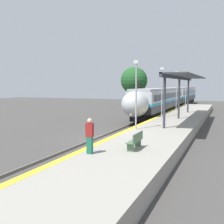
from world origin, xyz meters
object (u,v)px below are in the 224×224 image
(lamppost_far, at_px, (177,88))
(lamppost_mid, at_px, (162,89))
(railway_signal, at_px, (139,96))
(lamppost_farthest, at_px, (186,87))
(person_waiting, at_px, (90,135))
(platform_bench, at_px, (136,140))
(train, at_px, (173,97))
(lamppost_near, at_px, (136,90))

(lamppost_far, bearing_deg, lamppost_mid, -90.00)
(railway_signal, bearing_deg, lamppost_far, 33.49)
(lamppost_far, bearing_deg, lamppost_farthest, 90.00)
(railway_signal, xyz_separation_m, lamppost_mid, (4.36, -6.15, 1.06))
(railway_signal, bearing_deg, person_waiting, -78.85)
(railway_signal, height_order, lamppost_mid, lamppost_mid)
(lamppost_mid, relative_size, lamppost_farthest, 1.00)
(platform_bench, relative_size, lamppost_mid, 0.32)
(railway_signal, height_order, lamppost_farthest, lamppost_farthest)
(lamppost_mid, height_order, lamppost_far, same)
(platform_bench, xyz_separation_m, railway_signal, (-6.42, 21.68, 1.46))
(platform_bench, distance_m, person_waiting, 2.57)
(platform_bench, xyz_separation_m, lamppost_farthest, (-2.06, 33.60, 2.52))
(train, distance_m, person_waiting, 35.94)
(railway_signal, height_order, lamppost_near, lamppost_near)
(person_waiting, xyz_separation_m, lamppost_near, (-0.27, 8.30, 2.08))
(railway_signal, distance_m, lamppost_mid, 7.61)
(platform_bench, bearing_deg, lamppost_near, 107.56)
(train, height_order, platform_bench, train)
(person_waiting, distance_m, railway_signal, 23.95)
(train, relative_size, lamppost_mid, 8.58)
(lamppost_near, distance_m, lamppost_farthest, 27.10)
(train, xyz_separation_m, platform_bench, (4.29, -34.05, -0.86))
(lamppost_near, height_order, lamppost_mid, same)
(train, relative_size, lamppost_farthest, 8.58)
(railway_signal, relative_size, lamppost_farthest, 0.88)
(lamppost_mid, xyz_separation_m, lamppost_far, (0.00, 9.03, 0.00))
(person_waiting, bearing_deg, lamppost_mid, 90.90)
(lamppost_near, distance_m, lamppost_far, 18.06)
(lamppost_farthest, bearing_deg, lamppost_mid, -90.00)
(lamppost_mid, distance_m, lamppost_far, 9.03)
(person_waiting, bearing_deg, platform_bench, 45.17)
(person_waiting, xyz_separation_m, lamppost_far, (-0.27, 26.36, 2.08))
(train, height_order, lamppost_near, lamppost_near)
(lamppost_near, xyz_separation_m, lamppost_farthest, (0.00, 27.10, 0.00))
(platform_bench, distance_m, lamppost_far, 24.78)
(lamppost_farthest, bearing_deg, railway_signal, -110.09)
(platform_bench, relative_size, person_waiting, 0.94)
(lamppost_near, xyz_separation_m, lamppost_far, (0.00, 18.06, 0.00))
(lamppost_near, bearing_deg, lamppost_mid, 90.00)
(person_waiting, distance_m, lamppost_mid, 17.46)
(lamppost_near, height_order, lamppost_farthest, same)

